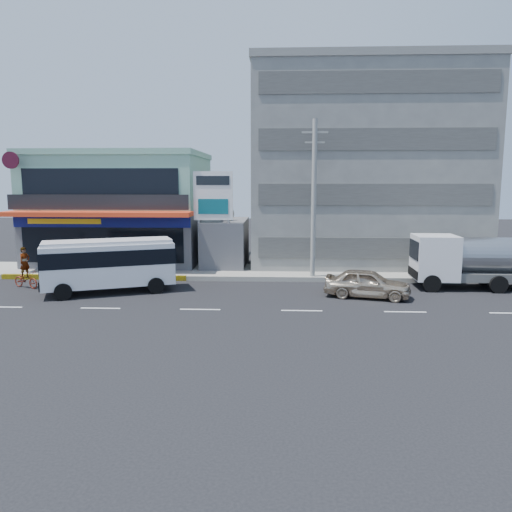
# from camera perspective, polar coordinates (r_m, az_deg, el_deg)

# --- Properties ---
(ground) EXTENTS (120.00, 120.00, 0.00)m
(ground) POSITION_cam_1_polar(r_m,az_deg,el_deg) (24.88, -6.40, -6.10)
(ground) COLOR black
(ground) RESTS_ON ground
(sidewalk) EXTENTS (70.00, 5.00, 0.30)m
(sidewalk) POSITION_cam_1_polar(r_m,az_deg,el_deg) (33.84, 4.54, -1.88)
(sidewalk) COLOR gray
(sidewalk) RESTS_ON ground
(shop_building) EXTENTS (12.40, 11.70, 8.00)m
(shop_building) POSITION_cam_1_polar(r_m,az_deg,el_deg) (39.59, -14.84, 5.00)
(shop_building) COLOR #4B4C50
(shop_building) RESTS_ON ground
(concrete_building) EXTENTS (16.00, 12.00, 14.00)m
(concrete_building) POSITION_cam_1_polar(r_m,az_deg,el_deg) (39.24, 11.82, 9.47)
(concrete_building) COLOR gray
(concrete_building) RESTS_ON ground
(gap_structure) EXTENTS (3.00, 6.00, 3.50)m
(gap_structure) POSITION_cam_1_polar(r_m,az_deg,el_deg) (36.25, -3.48, 1.40)
(gap_structure) COLOR #4B4C50
(gap_structure) RESTS_ON ground
(satellite_dish) EXTENTS (1.50, 1.50, 0.15)m
(satellite_dish) POSITION_cam_1_polar(r_m,az_deg,el_deg) (35.07, -3.68, 4.15)
(satellite_dish) COLOR slate
(satellite_dish) RESTS_ON gap_structure
(billboard) EXTENTS (2.60, 0.18, 6.90)m
(billboard) POSITION_cam_1_polar(r_m,az_deg,el_deg) (33.27, -4.91, 6.23)
(billboard) COLOR gray
(billboard) RESTS_ON ground
(utility_pole_near) EXTENTS (1.60, 0.30, 10.00)m
(utility_pole_near) POSITION_cam_1_polar(r_m,az_deg,el_deg) (31.25, 6.62, 6.46)
(utility_pole_near) COLOR #999993
(utility_pole_near) RESTS_ON ground
(minibus) EXTENTS (7.51, 4.79, 3.00)m
(minibus) POSITION_cam_1_polar(r_m,az_deg,el_deg) (29.24, -16.49, -0.60)
(minibus) COLOR white
(minibus) RESTS_ON ground
(sedan) EXTENTS (4.90, 2.91, 1.56)m
(sedan) POSITION_cam_1_polar(r_m,az_deg,el_deg) (27.74, 12.60, -3.06)
(sedan) COLOR beige
(sedan) RESTS_ON ground
(tanker_truck) EXTENTS (8.01, 2.76, 3.13)m
(tanker_truck) POSITION_cam_1_polar(r_m,az_deg,el_deg) (31.87, 23.96, -0.46)
(tanker_truck) COLOR white
(tanker_truck) RESTS_ON ground
(motorcycle_rider) EXTENTS (2.00, 1.38, 2.43)m
(motorcycle_rider) POSITION_cam_1_polar(r_m,az_deg,el_deg) (32.47, -24.84, -1.93)
(motorcycle_rider) COLOR #5F190D
(motorcycle_rider) RESTS_ON ground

